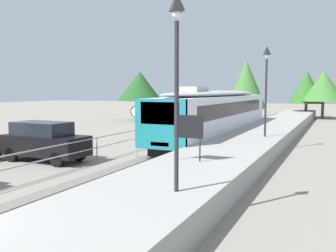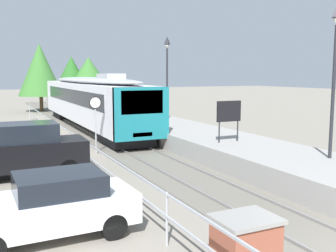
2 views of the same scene
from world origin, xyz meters
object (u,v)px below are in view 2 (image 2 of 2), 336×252
object	(u,v)px
brick_utility_cabinet	(245,245)
parked_hatchback_white	(52,205)
commuter_train	(91,99)
platform_lamp_near_end	(335,51)
platform_notice_board	(229,113)
platform_lamp_mid_platform	(167,62)
parked_suv_black	(21,149)
speed_limit_sign	(95,110)

from	to	relation	value
brick_utility_cabinet	parked_hatchback_white	xyz separation A→B (m)	(-3.11, 3.35, 0.22)
commuter_train	platform_lamp_near_end	world-z (taller)	platform_lamp_near_end
platform_notice_board	parked_hatchback_white	distance (m)	9.79
platform_lamp_mid_platform	brick_utility_cabinet	xyz separation A→B (m)	(-6.57, -17.43, -4.05)
platform_notice_board	brick_utility_cabinet	bearing A→B (deg)	-122.13
parked_hatchback_white	parked_suv_black	bearing A→B (deg)	91.02
commuter_train	brick_utility_cabinet	xyz separation A→B (m)	(-2.44, -21.21, -1.57)
brick_utility_cabinet	parked_hatchback_white	size ratio (longest dim) A/B	0.30
commuter_train	platform_notice_board	xyz separation A→B (m)	(2.78, -12.91, 0.04)
commuter_train	parked_suv_black	distance (m)	13.08
platform_lamp_mid_platform	commuter_train	bearing A→B (deg)	137.53
parked_suv_black	commuter_train	bearing A→B (deg)	64.30
speed_limit_sign	parked_hatchback_white	bearing A→B (deg)	-111.16
platform_lamp_near_end	brick_utility_cabinet	bearing A→B (deg)	-148.87
platform_lamp_mid_platform	speed_limit_sign	bearing A→B (deg)	-141.28
commuter_train	brick_utility_cabinet	size ratio (longest dim) A/B	16.31
platform_lamp_near_end	platform_notice_board	distance (m)	5.16
commuter_train	platform_notice_board	bearing A→B (deg)	-77.86
commuter_train	platform_lamp_near_end	size ratio (longest dim) A/B	3.69
speed_limit_sign	brick_utility_cabinet	distance (m)	12.63
platform_lamp_mid_platform	brick_utility_cabinet	bearing A→B (deg)	-110.64
parked_hatchback_white	platform_notice_board	bearing A→B (deg)	30.77
platform_lamp_mid_platform	speed_limit_sign	distance (m)	8.23
platform_notice_board	speed_limit_sign	distance (m)	6.37
brick_utility_cabinet	parked_suv_black	bearing A→B (deg)	108.75
brick_utility_cabinet	commuter_train	bearing A→B (deg)	83.44
platform_notice_board	brick_utility_cabinet	world-z (taller)	platform_notice_board
platform_notice_board	speed_limit_sign	xyz separation A→B (m)	(-4.77, 4.22, -0.06)
platform_notice_board	speed_limit_sign	bearing A→B (deg)	138.47
platform_notice_board	commuter_train	bearing A→B (deg)	102.14
commuter_train	platform_notice_board	size ratio (longest dim) A/B	10.97
platform_notice_board	platform_lamp_near_end	bearing A→B (deg)	-72.73
platform_lamp_near_end	parked_hatchback_white	world-z (taller)	platform_lamp_near_end
platform_lamp_near_end	brick_utility_cabinet	size ratio (longest dim) A/B	4.42
platform_lamp_near_end	platform_lamp_mid_platform	world-z (taller)	same
commuter_train	speed_limit_sign	world-z (taller)	commuter_train
commuter_train	platform_lamp_near_end	distance (m)	17.90
platform_lamp_near_end	platform_lamp_mid_platform	size ratio (longest dim) A/B	1.00
platform_lamp_mid_platform	parked_suv_black	xyz separation A→B (m)	(-9.78, -7.97, -3.56)
platform_lamp_mid_platform	parked_suv_black	bearing A→B (deg)	-140.83
platform_notice_board	parked_suv_black	size ratio (longest dim) A/B	0.39
platform_lamp_near_end	parked_suv_black	size ratio (longest dim) A/B	1.15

